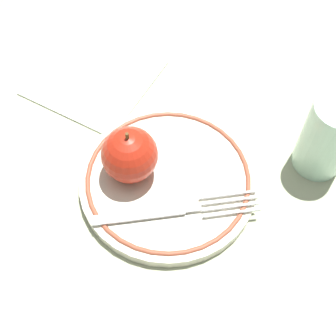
{
  "coord_description": "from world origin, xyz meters",
  "views": [
    {
      "loc": [
        0.18,
        0.24,
        0.51
      ],
      "look_at": [
        0.02,
        0.01,
        0.04
      ],
      "focal_mm": 50.0,
      "sensor_mm": 36.0,
      "label": 1
    }
  ],
  "objects_px": {
    "drinking_glass": "(328,137)",
    "plate": "(168,180)",
    "apple_red_whole": "(130,155)",
    "fork": "(172,211)",
    "napkin_folded": "(94,77)"
  },
  "relations": [
    {
      "from": "drinking_glass",
      "to": "plate",
      "type": "bearing_deg",
      "value": -24.14
    },
    {
      "from": "napkin_folded",
      "to": "apple_red_whole",
      "type": "bearing_deg",
      "value": 76.2
    },
    {
      "from": "drinking_glass",
      "to": "napkin_folded",
      "type": "height_order",
      "value": "drinking_glass"
    },
    {
      "from": "apple_red_whole",
      "to": "napkin_folded",
      "type": "distance_m",
      "value": 0.18
    },
    {
      "from": "apple_red_whole",
      "to": "drinking_glass",
      "type": "xyz_separation_m",
      "value": [
        -0.21,
        0.11,
        0.0
      ]
    },
    {
      "from": "plate",
      "to": "napkin_folded",
      "type": "relative_size",
      "value": 1.39
    },
    {
      "from": "drinking_glass",
      "to": "napkin_folded",
      "type": "bearing_deg",
      "value": -59.73
    },
    {
      "from": "plate",
      "to": "drinking_glass",
      "type": "height_order",
      "value": "drinking_glass"
    },
    {
      "from": "fork",
      "to": "drinking_glass",
      "type": "relative_size",
      "value": 1.68
    },
    {
      "from": "plate",
      "to": "napkin_folded",
      "type": "height_order",
      "value": "plate"
    },
    {
      "from": "apple_red_whole",
      "to": "fork",
      "type": "relative_size",
      "value": 0.41
    },
    {
      "from": "fork",
      "to": "napkin_folded",
      "type": "xyz_separation_m",
      "value": [
        -0.03,
        -0.24,
        -0.02
      ]
    },
    {
      "from": "apple_red_whole",
      "to": "napkin_folded",
      "type": "relative_size",
      "value": 0.48
    },
    {
      "from": "napkin_folded",
      "to": "fork",
      "type": "bearing_deg",
      "value": 82.24
    },
    {
      "from": "apple_red_whole",
      "to": "fork",
      "type": "height_order",
      "value": "apple_red_whole"
    }
  ]
}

